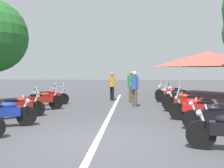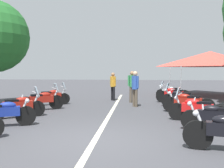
{
  "view_description": "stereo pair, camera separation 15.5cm",
  "coord_description": "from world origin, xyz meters",
  "px_view_note": "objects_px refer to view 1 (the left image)",
  "views": [
    {
      "loc": [
        -6.16,
        -0.91,
        1.84
      ],
      "look_at": [
        4.65,
        0.0,
        1.22
      ],
      "focal_mm": 38.73,
      "sensor_mm": 36.0,
      "label": 1
    },
    {
      "loc": [
        -6.16,
        -1.07,
        1.84
      ],
      "look_at": [
        4.65,
        0.0,
        1.22
      ],
      "focal_mm": 38.73,
      "sensor_mm": 36.0,
      "label": 2
    }
  ],
  "objects_px": {
    "motorcycle_right_row_4": "(180,98)",
    "bystander_2": "(112,84)",
    "motorcycle_right_row_1": "(218,117)",
    "bystander_1": "(135,86)",
    "bystander_0": "(131,84)",
    "event_tent": "(208,59)",
    "motorcycle_left_row_4": "(50,97)",
    "motorcycle_left_row_3": "(42,100)",
    "motorcycle_right_row_6": "(171,92)",
    "motorcycle_left_row_2": "(19,106)",
    "motorcycle_right_row_3": "(188,102)",
    "motorcycle_right_row_2": "(197,109)",
    "motorcycle_right_row_5": "(173,94)",
    "motorcycle_left_row_1": "(3,113)"
  },
  "relations": [
    {
      "from": "motorcycle_left_row_4",
      "to": "motorcycle_right_row_1",
      "type": "height_order",
      "value": "motorcycle_left_row_4"
    },
    {
      "from": "bystander_1",
      "to": "bystander_0",
      "type": "bearing_deg",
      "value": 58.83
    },
    {
      "from": "motorcycle_left_row_2",
      "to": "motorcycle_right_row_1",
      "type": "distance_m",
      "value": 7.07
    },
    {
      "from": "motorcycle_left_row_2",
      "to": "bystander_0",
      "type": "bearing_deg",
      "value": 14.32
    },
    {
      "from": "bystander_1",
      "to": "motorcycle_right_row_4",
      "type": "bearing_deg",
      "value": -34.0
    },
    {
      "from": "motorcycle_left_row_1",
      "to": "motorcycle_right_row_3",
      "type": "distance_m",
      "value": 7.24
    },
    {
      "from": "motorcycle_left_row_2",
      "to": "motorcycle_right_row_2",
      "type": "bearing_deg",
      "value": -34.84
    },
    {
      "from": "motorcycle_right_row_2",
      "to": "bystander_2",
      "type": "distance_m",
      "value": 6.8
    },
    {
      "from": "motorcycle_left_row_3",
      "to": "bystander_2",
      "type": "xyz_separation_m",
      "value": [
        3.95,
        -2.9,
        0.52
      ]
    },
    {
      "from": "motorcycle_right_row_6",
      "to": "bystander_2",
      "type": "relative_size",
      "value": 1.2
    },
    {
      "from": "motorcycle_left_row_4",
      "to": "motorcycle_right_row_3",
      "type": "relative_size",
      "value": 0.88
    },
    {
      "from": "motorcycle_right_row_4",
      "to": "bystander_2",
      "type": "relative_size",
      "value": 1.13
    },
    {
      "from": "bystander_0",
      "to": "event_tent",
      "type": "bearing_deg",
      "value": -80.8
    },
    {
      "from": "motorcycle_left_row_3",
      "to": "event_tent",
      "type": "distance_m",
      "value": 12.22
    },
    {
      "from": "motorcycle_right_row_2",
      "to": "motorcycle_right_row_3",
      "type": "bearing_deg",
      "value": -72.4
    },
    {
      "from": "motorcycle_right_row_6",
      "to": "event_tent",
      "type": "xyz_separation_m",
      "value": [
        2.5,
        -3.0,
        2.19
      ]
    },
    {
      "from": "motorcycle_right_row_1",
      "to": "motorcycle_right_row_5",
      "type": "bearing_deg",
      "value": -71.79
    },
    {
      "from": "motorcycle_right_row_3",
      "to": "motorcycle_right_row_4",
      "type": "height_order",
      "value": "motorcycle_right_row_4"
    },
    {
      "from": "bystander_2",
      "to": "motorcycle_right_row_4",
      "type": "bearing_deg",
      "value": -74.13
    },
    {
      "from": "motorcycle_right_row_5",
      "to": "bystander_1",
      "type": "distance_m",
      "value": 2.76
    },
    {
      "from": "motorcycle_right_row_5",
      "to": "motorcycle_right_row_3",
      "type": "bearing_deg",
      "value": 109.67
    },
    {
      "from": "motorcycle_left_row_1",
      "to": "motorcycle_left_row_4",
      "type": "distance_m",
      "value": 4.94
    },
    {
      "from": "motorcycle_left_row_4",
      "to": "event_tent",
      "type": "distance_m",
      "value": 11.46
    },
    {
      "from": "motorcycle_right_row_4",
      "to": "motorcycle_left_row_2",
      "type": "bearing_deg",
      "value": 46.55
    },
    {
      "from": "motorcycle_left_row_4",
      "to": "motorcycle_right_row_4",
      "type": "distance_m",
      "value": 6.67
    },
    {
      "from": "motorcycle_right_row_2",
      "to": "motorcycle_right_row_4",
      "type": "bearing_deg",
      "value": -71.62
    },
    {
      "from": "motorcycle_right_row_1",
      "to": "bystander_0",
      "type": "distance_m",
      "value": 6.91
    },
    {
      "from": "bystander_1",
      "to": "bystander_2",
      "type": "height_order",
      "value": "bystander_1"
    },
    {
      "from": "motorcycle_left_row_3",
      "to": "motorcycle_right_row_3",
      "type": "height_order",
      "value": "motorcycle_left_row_3"
    },
    {
      "from": "motorcycle_right_row_5",
      "to": "bystander_2",
      "type": "distance_m",
      "value": 3.62
    },
    {
      "from": "motorcycle_right_row_1",
      "to": "event_tent",
      "type": "bearing_deg",
      "value": -89.74
    },
    {
      "from": "motorcycle_right_row_4",
      "to": "event_tent",
      "type": "relative_size",
      "value": 0.35
    },
    {
      "from": "motorcycle_left_row_3",
      "to": "motorcycle_left_row_4",
      "type": "height_order",
      "value": "motorcycle_left_row_3"
    },
    {
      "from": "motorcycle_left_row_1",
      "to": "bystander_2",
      "type": "bearing_deg",
      "value": 43.3
    },
    {
      "from": "motorcycle_right_row_1",
      "to": "bystander_1",
      "type": "xyz_separation_m",
      "value": [
        4.77,
        2.45,
        0.61
      ]
    },
    {
      "from": "bystander_1",
      "to": "event_tent",
      "type": "bearing_deg",
      "value": 9.78
    },
    {
      "from": "motorcycle_right_row_3",
      "to": "motorcycle_right_row_4",
      "type": "relative_size",
      "value": 1.09
    },
    {
      "from": "motorcycle_left_row_4",
      "to": "motorcycle_right_row_6",
      "type": "xyz_separation_m",
      "value": [
        3.14,
        -6.74,
        -0.01
      ]
    },
    {
      "from": "bystander_1",
      "to": "motorcycle_left_row_2",
      "type": "bearing_deg",
      "value": 178.78
    },
    {
      "from": "motorcycle_right_row_2",
      "to": "motorcycle_left_row_4",
      "type": "bearing_deg",
      "value": -8.42
    },
    {
      "from": "motorcycle_right_row_4",
      "to": "bystander_1",
      "type": "bearing_deg",
      "value": 23.09
    },
    {
      "from": "motorcycle_left_row_2",
      "to": "bystander_1",
      "type": "distance_m",
      "value": 5.58
    },
    {
      "from": "motorcycle_right_row_1",
      "to": "bystander_0",
      "type": "height_order",
      "value": "bystander_0"
    },
    {
      "from": "motorcycle_left_row_1",
      "to": "bystander_2",
      "type": "height_order",
      "value": "bystander_2"
    },
    {
      "from": "motorcycle_right_row_5",
      "to": "motorcycle_left_row_3",
      "type": "bearing_deg",
      "value": 44.06
    },
    {
      "from": "bystander_2",
      "to": "bystander_0",
      "type": "bearing_deg",
      "value": -77.37
    },
    {
      "from": "motorcycle_right_row_1",
      "to": "event_tent",
      "type": "distance_m",
      "value": 11.15
    },
    {
      "from": "motorcycle_left_row_2",
      "to": "motorcycle_right_row_1",
      "type": "height_order",
      "value": "motorcycle_left_row_2"
    },
    {
      "from": "motorcycle_right_row_4",
      "to": "motorcycle_right_row_5",
      "type": "height_order",
      "value": "motorcycle_right_row_5"
    },
    {
      "from": "motorcycle_left_row_3",
      "to": "motorcycle_right_row_6",
      "type": "distance_m",
      "value": 8.13
    }
  ]
}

